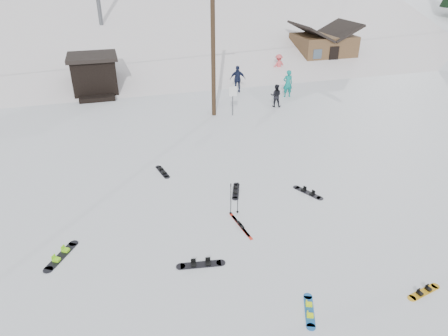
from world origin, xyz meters
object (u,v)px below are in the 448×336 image
object	(u,v)px
cabin	(323,49)
hero_skis	(241,226)
utility_pole	(213,38)
hero_snowboard	(309,311)

from	to	relation	value
cabin	hero_skis	bearing A→B (deg)	-124.98
cabin	hero_skis	world-z (taller)	cabin
utility_pole	hero_skis	size ratio (longest dim) A/B	5.07
utility_pole	hero_skis	distance (m)	12.78
utility_pole	hero_snowboard	size ratio (longest dim) A/B	7.10
cabin	hero_snowboard	world-z (taller)	cabin
cabin	hero_snowboard	xyz separation A→B (m)	(-14.63, -26.05, -1.46)
utility_pole	hero_skis	xyz separation A→B (m)	(-2.18, -11.70, -4.65)
utility_pole	hero_skis	world-z (taller)	utility_pole
utility_pole	cabin	size ratio (longest dim) A/B	1.67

